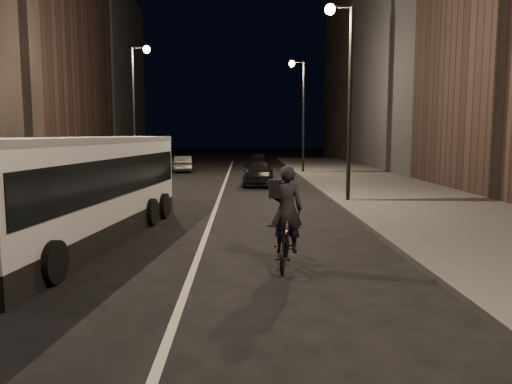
{
  "coord_description": "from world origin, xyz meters",
  "views": [
    {
      "loc": [
        1.1,
        -9.08,
        3.0
      ],
      "look_at": [
        1.44,
        3.64,
        1.5
      ],
      "focal_mm": 35.0,
      "sensor_mm": 36.0,
      "label": 1
    }
  ],
  "objects": [
    {
      "name": "ground",
      "position": [
        0.0,
        0.0,
        0.0
      ],
      "size": [
        180.0,
        180.0,
        0.0
      ],
      "primitive_type": "plane",
      "color": "black",
      "rests_on": "ground"
    },
    {
      "name": "sidewalk_right",
      "position": [
        8.5,
        14.0,
        0.08
      ],
      "size": [
        7.0,
        70.0,
        0.16
      ],
      "primitive_type": "cube",
      "color": "#3C3C39",
      "rests_on": "ground"
    },
    {
      "name": "sidewalk_left",
      "position": [
        -8.5,
        14.0,
        0.08
      ],
      "size": [
        7.0,
        70.0,
        0.16
      ],
      "primitive_type": "cube",
      "color": "#3C3C39",
      "rests_on": "ground"
    },
    {
      "name": "building_row_right",
      "position": [
        16.0,
        27.5,
        10.5
      ],
      "size": [
        8.0,
        61.0,
        21.0
      ],
      "primitive_type": "cube",
      "color": "black",
      "rests_on": "ground"
    },
    {
      "name": "building_row_left",
      "position": [
        -16.0,
        28.5,
        11.0
      ],
      "size": [
        8.0,
        61.0,
        22.0
      ],
      "primitive_type": "cube",
      "color": "black",
      "rests_on": "ground"
    },
    {
      "name": "streetlight_right_mid",
      "position": [
        5.33,
        12.0,
        5.36
      ],
      "size": [
        1.2,
        0.44,
        8.12
      ],
      "color": "black",
      "rests_on": "sidewalk_right"
    },
    {
      "name": "streetlight_right_far",
      "position": [
        5.33,
        28.0,
        5.36
      ],
      "size": [
        1.2,
        0.44,
        8.12
      ],
      "color": "black",
      "rests_on": "sidewalk_right"
    },
    {
      "name": "streetlight_left_far",
      "position": [
        -5.33,
        22.0,
        5.36
      ],
      "size": [
        1.2,
        0.44,
        8.12
      ],
      "color": "black",
      "rests_on": "sidewalk_left"
    },
    {
      "name": "city_bus",
      "position": [
        -3.36,
        4.57,
        1.57
      ],
      "size": [
        3.57,
        10.91,
        2.89
      ],
      "rotation": [
        0.0,
        0.0,
        -0.12
      ],
      "color": "silver",
      "rests_on": "ground"
    },
    {
      "name": "cyclist_on_bicycle",
      "position": [
        2.06,
        1.83,
        0.77
      ],
      "size": [
        0.99,
        2.09,
        2.31
      ],
      "rotation": [
        0.0,
        0.0,
        -0.15
      ],
      "color": "black",
      "rests_on": "ground"
    },
    {
      "name": "car_near",
      "position": [
        2.01,
        19.58,
        0.71
      ],
      "size": [
        2.0,
        4.27,
        1.41
      ],
      "primitive_type": "imported",
      "rotation": [
        0.0,
        0.0,
        -0.08
      ],
      "color": "black",
      "rests_on": "ground"
    },
    {
      "name": "car_mid",
      "position": [
        -3.6,
        29.97,
        0.63
      ],
      "size": [
        1.82,
        3.94,
        1.25
      ],
      "primitive_type": "imported",
      "rotation": [
        0.0,
        0.0,
        3.28
      ],
      "color": "#343436",
      "rests_on": "ground"
    },
    {
      "name": "car_far",
      "position": [
        2.45,
        35.82,
        0.59
      ],
      "size": [
        1.97,
        4.17,
        1.18
      ],
      "primitive_type": "imported",
      "rotation": [
        0.0,
        0.0,
        -0.08
      ],
      "color": "black",
      "rests_on": "ground"
    }
  ]
}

